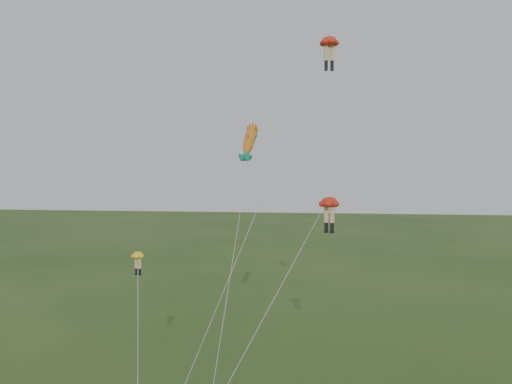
# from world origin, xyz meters

# --- Properties ---
(legs_kite_red_high) EXTENTS (9.40, 8.92, 22.77)m
(legs_kite_red_high) POSITION_xyz_m (6.93, 7.53, 21.80)
(legs_kite_red_high) COLOR red
(legs_kite_red_high) RESTS_ON ground
(legs_kite_red_mid) EXTENTS (7.27, 9.03, 11.97)m
(legs_kite_red_mid) POSITION_xyz_m (7.11, 4.84, 11.25)
(legs_kite_red_mid) COLOR red
(legs_kite_red_mid) RESTS_ON ground
(legs_kite_yellow) EXTENTS (2.69, 6.39, 8.53)m
(legs_kite_yellow) POSITION_xyz_m (-4.61, 2.32, 7.72)
(legs_kite_yellow) COLOR yellow
(legs_kite_yellow) RESTS_ON ground
(fish_kite) EXTENTS (1.49, 11.29, 17.38)m
(fish_kite) POSITION_xyz_m (1.40, 9.10, 15.83)
(fish_kite) COLOR gold
(fish_kite) RESTS_ON ground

